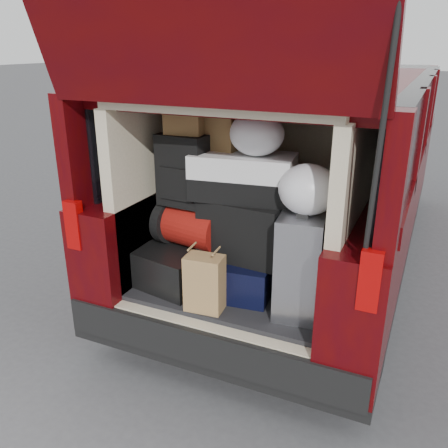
{
  "coord_description": "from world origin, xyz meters",
  "views": [
    {
      "loc": [
        1.05,
        -2.37,
        2.04
      ],
      "look_at": [
        -0.12,
        0.2,
        0.96
      ],
      "focal_mm": 38.0,
      "sensor_mm": 36.0,
      "label": 1
    }
  ],
  "objects_px": {
    "red_duffel": "(192,225)",
    "twotone_duffel": "(243,177)",
    "black_soft_case": "(244,229)",
    "navy_hardshell": "(242,271)",
    "black_hardshell": "(183,261)",
    "kraft_bag": "(205,283)",
    "silver_roller": "(301,262)",
    "backpack": "(184,170)"
  },
  "relations": [
    {
      "from": "silver_roller",
      "to": "twotone_duffel",
      "type": "distance_m",
      "value": 0.62
    },
    {
      "from": "red_duffel",
      "to": "black_soft_case",
      "type": "bearing_deg",
      "value": 13.48
    },
    {
      "from": "black_soft_case",
      "to": "backpack",
      "type": "distance_m",
      "value": 0.52
    },
    {
      "from": "black_soft_case",
      "to": "twotone_duffel",
      "type": "relative_size",
      "value": 0.85
    },
    {
      "from": "silver_roller",
      "to": "black_hardshell",
      "type": "bearing_deg",
      "value": 168.34
    },
    {
      "from": "silver_roller",
      "to": "red_duffel",
      "type": "bearing_deg",
      "value": 166.83
    },
    {
      "from": "red_duffel",
      "to": "backpack",
      "type": "height_order",
      "value": "backpack"
    },
    {
      "from": "kraft_bag",
      "to": "black_soft_case",
      "type": "distance_m",
      "value": 0.43
    },
    {
      "from": "kraft_bag",
      "to": "black_soft_case",
      "type": "height_order",
      "value": "black_soft_case"
    },
    {
      "from": "kraft_bag",
      "to": "navy_hardshell",
      "type": "bearing_deg",
      "value": 69.17
    },
    {
      "from": "navy_hardshell",
      "to": "red_duffel",
      "type": "bearing_deg",
      "value": 177.66
    },
    {
      "from": "red_duffel",
      "to": "twotone_duffel",
      "type": "xyz_separation_m",
      "value": [
        0.33,
        0.04,
        0.35
      ]
    },
    {
      "from": "black_hardshell",
      "to": "black_soft_case",
      "type": "bearing_deg",
      "value": 14.88
    },
    {
      "from": "navy_hardshell",
      "to": "black_soft_case",
      "type": "relative_size",
      "value": 1.0
    },
    {
      "from": "kraft_bag",
      "to": "black_soft_case",
      "type": "relative_size",
      "value": 0.66
    },
    {
      "from": "black_soft_case",
      "to": "kraft_bag",
      "type": "bearing_deg",
      "value": -104.29
    },
    {
      "from": "black_soft_case",
      "to": "twotone_duffel",
      "type": "distance_m",
      "value": 0.33
    },
    {
      "from": "black_hardshell",
      "to": "red_duffel",
      "type": "distance_m",
      "value": 0.27
    },
    {
      "from": "navy_hardshell",
      "to": "backpack",
      "type": "bearing_deg",
      "value": 177.86
    },
    {
      "from": "red_duffel",
      "to": "navy_hardshell",
      "type": "bearing_deg",
      "value": 14.26
    },
    {
      "from": "black_soft_case",
      "to": "black_hardshell",
      "type": "bearing_deg",
      "value": -171.26
    },
    {
      "from": "backpack",
      "to": "red_duffel",
      "type": "bearing_deg",
      "value": 9.55
    },
    {
      "from": "silver_roller",
      "to": "black_soft_case",
      "type": "distance_m",
      "value": 0.42
    },
    {
      "from": "black_hardshell",
      "to": "navy_hardshell",
      "type": "relative_size",
      "value": 1.18
    },
    {
      "from": "black_hardshell",
      "to": "navy_hardshell",
      "type": "height_order",
      "value": "black_hardshell"
    },
    {
      "from": "kraft_bag",
      "to": "silver_roller",
      "type": "bearing_deg",
      "value": 19.69
    },
    {
      "from": "navy_hardshell",
      "to": "twotone_duffel",
      "type": "height_order",
      "value": "twotone_duffel"
    },
    {
      "from": "red_duffel",
      "to": "black_soft_case",
      "type": "height_order",
      "value": "black_soft_case"
    },
    {
      "from": "silver_roller",
      "to": "backpack",
      "type": "relative_size",
      "value": 1.36
    },
    {
      "from": "kraft_bag",
      "to": "backpack",
      "type": "xyz_separation_m",
      "value": [
        -0.29,
        0.31,
        0.58
      ]
    },
    {
      "from": "black_soft_case",
      "to": "twotone_duffel",
      "type": "xyz_separation_m",
      "value": [
        -0.03,
        0.03,
        0.32
      ]
    },
    {
      "from": "black_hardshell",
      "to": "navy_hardshell",
      "type": "distance_m",
      "value": 0.41
    },
    {
      "from": "twotone_duffel",
      "to": "black_hardshell",
      "type": "bearing_deg",
      "value": -178.98
    },
    {
      "from": "black_hardshell",
      "to": "kraft_bag",
      "type": "xyz_separation_m",
      "value": [
        0.31,
        -0.3,
        0.05
      ]
    },
    {
      "from": "navy_hardshell",
      "to": "silver_roller",
      "type": "xyz_separation_m",
      "value": [
        0.41,
        -0.11,
        0.19
      ]
    },
    {
      "from": "silver_roller",
      "to": "kraft_bag",
      "type": "xyz_separation_m",
      "value": [
        -0.51,
        -0.24,
        -0.13
      ]
    },
    {
      "from": "black_hardshell",
      "to": "black_soft_case",
      "type": "relative_size",
      "value": 1.17
    },
    {
      "from": "red_duffel",
      "to": "backpack",
      "type": "xyz_separation_m",
      "value": [
        -0.04,
        -0.0,
        0.36
      ]
    },
    {
      "from": "navy_hardshell",
      "to": "red_duffel",
      "type": "height_order",
      "value": "red_duffel"
    },
    {
      "from": "twotone_duffel",
      "to": "red_duffel",
      "type": "bearing_deg",
      "value": -179.72
    },
    {
      "from": "navy_hardshell",
      "to": "backpack",
      "type": "height_order",
      "value": "backpack"
    },
    {
      "from": "kraft_bag",
      "to": "red_duffel",
      "type": "distance_m",
      "value": 0.45
    }
  ]
}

